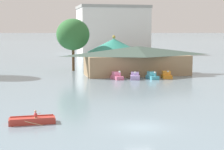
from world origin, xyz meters
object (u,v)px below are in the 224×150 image
at_px(pedal_boat_pink, 117,76).
at_px(shoreline_tree_mid, 73,35).
at_px(pedal_boat_orange, 166,75).
at_px(pedal_boat_cyan, 152,76).
at_px(rowboat_with_rower, 32,120).
at_px(pedal_boat_lavender, 135,76).
at_px(boathouse, 137,60).
at_px(green_roof_pavilion, 114,52).
at_px(background_building_block, 113,30).

height_order(pedal_boat_pink, shoreline_tree_mid, shoreline_tree_mid).
bearing_deg(pedal_boat_orange, pedal_boat_cyan, -69.00).
height_order(pedal_boat_pink, pedal_boat_cyan, pedal_boat_pink).
xyz_separation_m(rowboat_with_rower, pedal_boat_orange, (23.67, 26.81, 0.21)).
height_order(pedal_boat_lavender, boathouse, boathouse).
relative_size(pedal_boat_lavender, green_roof_pavilion, 0.27).
bearing_deg(rowboat_with_rower, shoreline_tree_mid, -102.80).
height_order(pedal_boat_lavender, pedal_boat_orange, pedal_boat_orange).
bearing_deg(rowboat_with_rower, pedal_boat_orange, -132.25).
bearing_deg(boathouse, pedal_boat_pink, -136.40).
bearing_deg(rowboat_with_rower, boathouse, -122.41).
relative_size(pedal_boat_orange, background_building_block, 0.12).
bearing_deg(pedal_boat_cyan, shoreline_tree_mid, -149.29).
relative_size(rowboat_with_rower, shoreline_tree_mid, 0.39).
bearing_deg(pedal_boat_pink, pedal_boat_orange, 76.76).
distance_m(pedal_boat_cyan, boathouse, 6.55).
bearing_deg(green_roof_pavilion, pedal_boat_cyan, -79.73).
relative_size(pedal_boat_pink, background_building_block, 0.12).
xyz_separation_m(rowboat_with_rower, shoreline_tree_mid, (8.94, 42.11, 7.26)).
bearing_deg(rowboat_with_rower, green_roof_pavilion, -113.46).
bearing_deg(shoreline_tree_mid, pedal_boat_cyan, -53.19).
relative_size(boathouse, green_roof_pavilion, 1.81).
xyz_separation_m(pedal_boat_pink, background_building_block, (15.18, 68.30, 8.05)).
xyz_separation_m(rowboat_with_rower, green_roof_pavilion, (17.81, 42.70, 3.43)).
bearing_deg(rowboat_with_rower, pedal_boat_lavender, -124.48).
distance_m(pedal_boat_cyan, pedal_boat_orange, 2.93).
height_order(pedal_boat_cyan, green_roof_pavilion, green_roof_pavilion).
bearing_deg(pedal_boat_orange, rowboat_with_rower, -31.01).
bearing_deg(pedal_boat_cyan, pedal_boat_pink, -106.50).
bearing_deg(boathouse, background_building_block, 81.03).
bearing_deg(pedal_boat_orange, boathouse, -134.97).
distance_m(pedal_boat_orange, shoreline_tree_mid, 22.37).
xyz_separation_m(pedal_boat_pink, boathouse, (5.17, 4.92, 2.37)).
distance_m(pedal_boat_pink, pedal_boat_orange, 8.98).
xyz_separation_m(pedal_boat_lavender, pedal_boat_orange, (5.89, 0.12, -0.01)).
relative_size(pedal_boat_orange, shoreline_tree_mid, 0.27).
bearing_deg(rowboat_with_rower, background_building_block, -108.16).
distance_m(pedal_boat_pink, pedal_boat_lavender, 3.15).
xyz_separation_m(pedal_boat_lavender, shoreline_tree_mid, (-8.84, 15.41, 7.04)).
relative_size(pedal_boat_cyan, shoreline_tree_mid, 0.25).
distance_m(rowboat_with_rower, pedal_boat_cyan, 33.51).
height_order(pedal_boat_orange, green_roof_pavilion, green_roof_pavilion).
distance_m(pedal_boat_cyan, shoreline_tree_mid, 20.99).
height_order(pedal_boat_orange, background_building_block, background_building_block).
xyz_separation_m(pedal_boat_lavender, green_roof_pavilion, (0.03, 16.00, 3.21)).
xyz_separation_m(boathouse, green_roof_pavilion, (-2.06, 10.38, 0.84)).
bearing_deg(pedal_boat_lavender, boathouse, 175.15).
bearing_deg(background_building_block, pedal_boat_pink, -102.53).
bearing_deg(green_roof_pavilion, shoreline_tree_mid, -176.19).
height_order(green_roof_pavilion, background_building_block, background_building_block).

